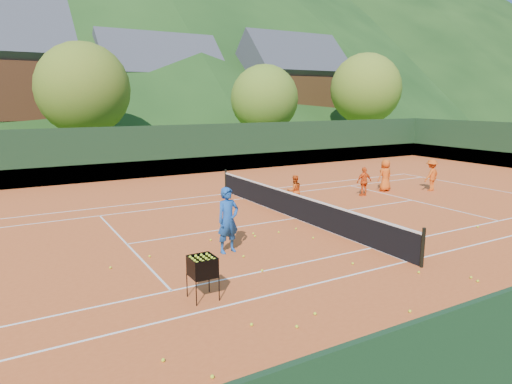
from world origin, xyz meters
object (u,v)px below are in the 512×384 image
ball_hopper (202,267)px  chalet_mid (160,95)px  coach (228,220)px  tennis_net (295,206)px  student_b (364,182)px  chalet_right (290,93)px  student_a (294,191)px  student_d (431,175)px  student_c (385,175)px

ball_hopper → chalet_mid: 40.89m
coach → tennis_net: 4.60m
student_b → chalet_right: chalet_right is taller
ball_hopper → chalet_right: 43.69m
student_a → ball_hopper: student_a is taller
chalet_mid → student_b: bearing=-91.5°
student_a → chalet_mid: size_ratio=0.11×
student_d → student_a: bearing=-14.5°
coach → ball_hopper: bearing=-134.4°
student_c → chalet_mid: size_ratio=0.12×
coach → chalet_mid: size_ratio=0.15×
student_d → ball_hopper: (-14.87, -6.01, -0.04)m
student_c → chalet_right: (13.10, 27.80, 4.45)m
student_a → student_d: student_d is taller
student_c → coach: bearing=22.6°
tennis_net → ball_hopper: 7.68m
coach → student_c: bearing=14.5°
chalet_mid → chalet_right: bearing=-15.9°
coach → student_c: coach is taller
coach → ball_hopper: 3.27m
coach → chalet_right: (23.97, 32.27, 4.26)m
student_b → chalet_mid: size_ratio=0.11×
student_b → ball_hopper: (-11.09, -6.72, 0.06)m
tennis_net → ball_hopper: (-5.92, -4.89, 0.25)m
tennis_net → chalet_mid: 34.81m
coach → student_b: 10.03m
ball_hopper → tennis_net: bearing=39.5°
tennis_net → ball_hopper: size_ratio=12.07×
coach → student_b: (9.15, 4.10, -0.30)m
student_a → ball_hopper: (-7.02, -6.56, 0.07)m
chalet_mid → ball_hopper: bearing=-107.0°
student_a → student_b: (4.07, 0.16, 0.01)m
student_b → tennis_net: 5.49m
student_c → tennis_net: bearing=18.0°
coach → student_b: size_ratio=1.44×
student_a → chalet_mid: 32.98m
student_b → student_d: (3.78, -0.71, 0.10)m
student_c → student_d: (2.05, -1.07, -0.00)m
ball_hopper → chalet_right: (25.92, 34.89, 4.49)m
student_d → chalet_mid: (-2.95, 32.87, 4.18)m
student_c → student_d: bearing=152.8°
coach → chalet_mid: 37.82m
coach → chalet_right: 40.42m
student_b → student_c: size_ratio=0.86×
tennis_net → chalet_right: 36.37m
chalet_mid → student_c: bearing=-88.4°
coach → chalet_mid: chalet_mid is taller
ball_hopper → chalet_right: chalet_right is taller
coach → ball_hopper: (-1.94, -2.62, -0.23)m
student_b → student_c: student_c is taller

